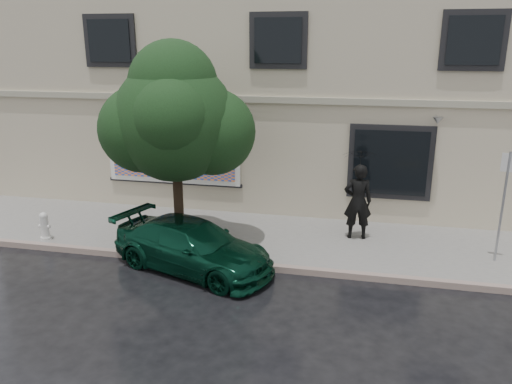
% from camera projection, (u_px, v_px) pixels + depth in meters
% --- Properties ---
extents(ground, '(90.00, 90.00, 0.00)m').
position_uv_depth(ground, '(235.00, 299.00, 10.43)').
color(ground, black).
rests_on(ground, ground).
extents(sidewalk, '(20.00, 3.50, 0.15)m').
position_uv_depth(sidewalk, '(265.00, 239.00, 13.45)').
color(sidewalk, gray).
rests_on(sidewalk, ground).
extents(curb, '(20.00, 0.18, 0.16)m').
position_uv_depth(curb, '(251.00, 266.00, 11.82)').
color(curb, gray).
rests_on(curb, ground).
extents(building, '(20.00, 8.12, 7.00)m').
position_uv_depth(building, '(297.00, 91.00, 17.84)').
color(building, '#B9AD95').
rests_on(building, ground).
extents(billboard, '(4.30, 0.16, 2.20)m').
position_uv_depth(billboard, '(173.00, 149.00, 15.09)').
color(billboard, white).
rests_on(billboard, ground).
extents(car, '(4.39, 3.02, 1.17)m').
position_uv_depth(car, '(193.00, 246.00, 11.66)').
color(car, '#072F20').
rests_on(car, ground).
extents(pedestrian, '(0.80, 0.58, 2.02)m').
position_uv_depth(pedestrian, '(358.00, 202.00, 13.04)').
color(pedestrian, black).
rests_on(pedestrian, sidewalk).
extents(umbrella, '(1.22, 1.22, 0.71)m').
position_uv_depth(umbrella, '(361.00, 151.00, 12.65)').
color(umbrella, black).
rests_on(umbrella, pedestrian).
extents(street_tree, '(2.93, 2.93, 4.66)m').
position_uv_depth(street_tree, '(175.00, 121.00, 11.94)').
color(street_tree, black).
rests_on(street_tree, sidewalk).
extents(fire_hydrant, '(0.31, 0.29, 0.75)m').
position_uv_depth(fire_hydrant, '(45.00, 226.00, 13.11)').
color(fire_hydrant, silver).
rests_on(fire_hydrant, sidewalk).
extents(sign_pole, '(0.32, 0.10, 2.66)m').
position_uv_depth(sign_pole, '(504.00, 197.00, 11.47)').
color(sign_pole, '#989BA1').
rests_on(sign_pole, sidewalk).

